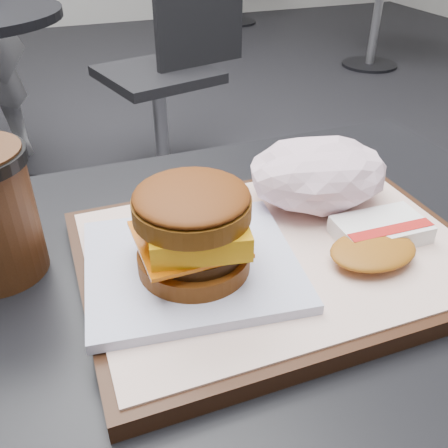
% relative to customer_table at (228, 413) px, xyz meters
% --- Properties ---
extents(customer_table, '(0.80, 0.60, 0.77)m').
position_rel_customer_table_xyz_m(customer_table, '(0.00, 0.00, 0.00)').
color(customer_table, '#A5A5AA').
rests_on(customer_table, ground).
extents(serving_tray, '(0.38, 0.28, 0.02)m').
position_rel_customer_table_xyz_m(serving_tray, '(0.06, 0.02, 0.20)').
color(serving_tray, black).
rests_on(serving_tray, customer_table).
extents(breakfast_sandwich, '(0.21, 0.19, 0.09)m').
position_rel_customer_table_xyz_m(breakfast_sandwich, '(-0.03, 0.01, 0.24)').
color(breakfast_sandwich, white).
rests_on(breakfast_sandwich, serving_tray).
extents(hash_brown, '(0.12, 0.09, 0.02)m').
position_rel_customer_table_xyz_m(hash_brown, '(0.15, -0.01, 0.22)').
color(hash_brown, white).
rests_on(hash_brown, serving_tray).
extents(crumpled_wrapper, '(0.15, 0.12, 0.07)m').
position_rel_customer_table_xyz_m(crumpled_wrapper, '(0.14, 0.09, 0.24)').
color(crumpled_wrapper, white).
rests_on(crumpled_wrapper, serving_tray).
extents(neighbor_chair, '(0.64, 0.51, 0.88)m').
position_rel_customer_table_xyz_m(neighbor_chair, '(0.40, 1.67, -0.07)').
color(neighbor_chair, '#B1B1B6').
rests_on(neighbor_chair, ground).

